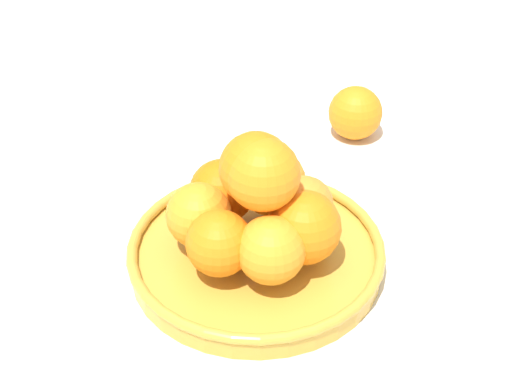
% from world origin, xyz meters
% --- Properties ---
extents(ground_plane, '(4.00, 4.00, 0.00)m').
position_xyz_m(ground_plane, '(0.00, 0.00, 0.00)').
color(ground_plane, silver).
extents(fruit_bowl, '(0.30, 0.30, 0.03)m').
position_xyz_m(fruit_bowl, '(0.00, 0.00, 0.02)').
color(fruit_bowl, gold).
rests_on(fruit_bowl, ground_plane).
extents(orange_pile, '(0.20, 0.20, 0.14)m').
position_xyz_m(orange_pile, '(-0.00, 0.00, 0.09)').
color(orange_pile, orange).
rests_on(orange_pile, fruit_bowl).
extents(stray_orange, '(0.08, 0.08, 0.08)m').
position_xyz_m(stray_orange, '(-0.31, 0.10, 0.04)').
color(stray_orange, orange).
rests_on(stray_orange, ground_plane).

